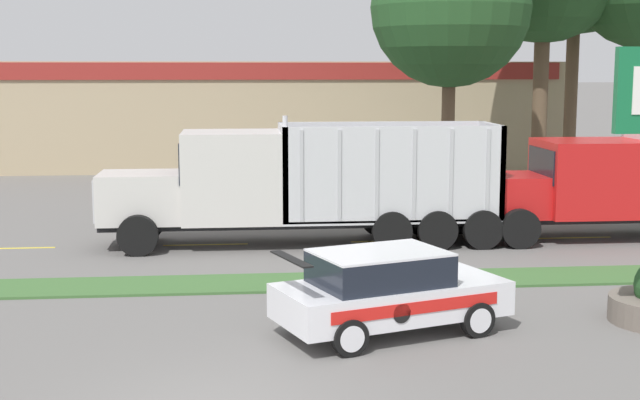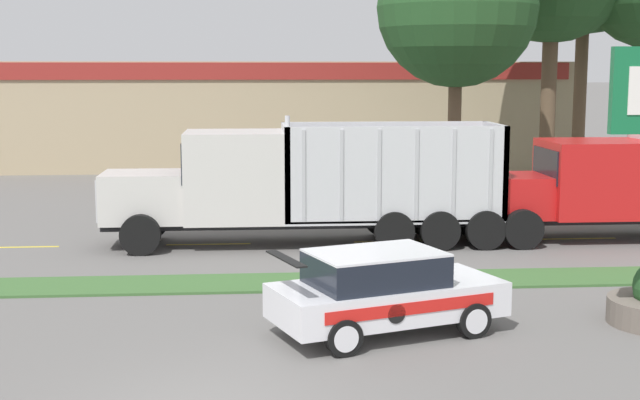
# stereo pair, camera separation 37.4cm
# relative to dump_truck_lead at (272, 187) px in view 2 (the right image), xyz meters

# --- Properties ---
(grass_verge) EXTENTS (120.00, 1.76, 0.06)m
(grass_verge) POSITION_rel_dump_truck_lead_xyz_m (-1.30, -4.71, -1.62)
(grass_verge) COLOR #3D6633
(grass_verge) RESTS_ON ground_plane
(centre_line_3) EXTENTS (2.40, 0.14, 0.01)m
(centre_line_3) POSITION_rel_dump_truck_lead_xyz_m (-7.22, 0.17, -1.65)
(centre_line_3) COLOR yellow
(centre_line_3) RESTS_ON ground_plane
(centre_line_4) EXTENTS (2.40, 0.14, 0.01)m
(centre_line_4) POSITION_rel_dump_truck_lead_xyz_m (-1.82, 0.17, -1.65)
(centre_line_4) COLOR yellow
(centre_line_4) RESTS_ON ground_plane
(centre_line_5) EXTENTS (2.40, 0.14, 0.01)m
(centre_line_5) POSITION_rel_dump_truck_lead_xyz_m (3.58, 0.17, -1.65)
(centre_line_5) COLOR yellow
(centre_line_5) RESTS_ON ground_plane
(centre_line_6) EXTENTS (2.40, 0.14, 0.01)m
(centre_line_6) POSITION_rel_dump_truck_lead_xyz_m (8.98, 0.17, -1.65)
(centre_line_6) COLOR yellow
(centre_line_6) RESTS_ON ground_plane
(dump_truck_lead) EXTENTS (11.28, 2.67, 3.72)m
(dump_truck_lead) POSITION_rel_dump_truck_lead_xyz_m (0.00, 0.00, 0.00)
(dump_truck_lead) COLOR black
(dump_truck_lead) RESTS_ON ground_plane
(rally_car) EXTENTS (4.71, 3.22, 1.64)m
(rally_car) POSITION_rel_dump_truck_lead_xyz_m (1.88, -8.82, -0.81)
(rally_car) COLOR white
(rally_car) RESTS_ON ground_plane
(store_building_backdrop) EXTENTS (34.65, 12.10, 5.31)m
(store_building_backdrop) POSITION_rel_dump_truck_lead_xyz_m (-1.61, 23.54, 1.00)
(store_building_backdrop) COLOR tan
(store_building_backdrop) RESTS_ON ground_plane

